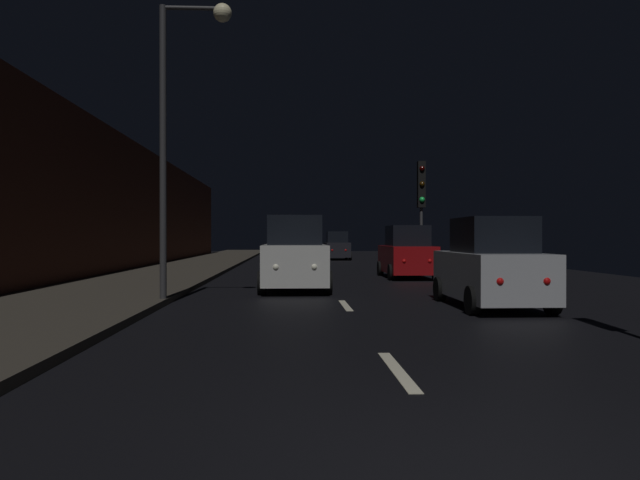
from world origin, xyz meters
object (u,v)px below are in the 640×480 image
at_px(traffic_light_far_right, 421,193).
at_px(streetlamp_overhead, 183,105).
at_px(car_distant_taillights, 337,247).
at_px(car_parked_right_far, 407,254).
at_px(car_approaching_headlights, 295,256).
at_px(car_parked_right_near, 491,266).

bearing_deg(traffic_light_far_right, streetlamp_overhead, -35.71).
bearing_deg(car_distant_taillights, car_parked_right_far, -176.24).
height_order(car_approaching_headlights, car_parked_right_near, car_approaching_headlights).
relative_size(car_approaching_headlights, car_parked_right_near, 1.10).
bearing_deg(car_parked_right_near, car_distant_taillights, 2.48).
bearing_deg(car_parked_right_far, car_approaching_headlights, 140.27).
relative_size(car_approaching_headlights, car_distant_taillights, 1.12).
relative_size(traffic_light_far_right, streetlamp_overhead, 0.66).
bearing_deg(streetlamp_overhead, car_parked_right_far, 52.60).
bearing_deg(car_parked_right_near, car_parked_right_far, 0.00).
bearing_deg(car_distant_taillights, car_parked_right_near, -177.52).
distance_m(streetlamp_overhead, car_approaching_headlights, 6.05).
bearing_deg(streetlamp_overhead, traffic_light_far_right, 52.57).
xyz_separation_m(car_distant_taillights, car_parked_right_near, (1.29, -29.81, 0.02)).
bearing_deg(car_parked_right_far, traffic_light_far_right, -37.76).
xyz_separation_m(streetlamp_overhead, car_distant_taillights, (5.84, 28.94, -3.82)).
relative_size(car_parked_right_far, car_parked_right_near, 1.00).
xyz_separation_m(traffic_light_far_right, car_distant_taillights, (-2.09, 18.59, -2.50)).
height_order(traffic_light_far_right, streetlamp_overhead, streetlamp_overhead).
height_order(car_distant_taillights, car_parked_right_far, car_parked_right_far).
bearing_deg(traffic_light_far_right, car_approaching_headlights, -37.70).
bearing_deg(car_distant_taillights, traffic_light_far_right, -173.59).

